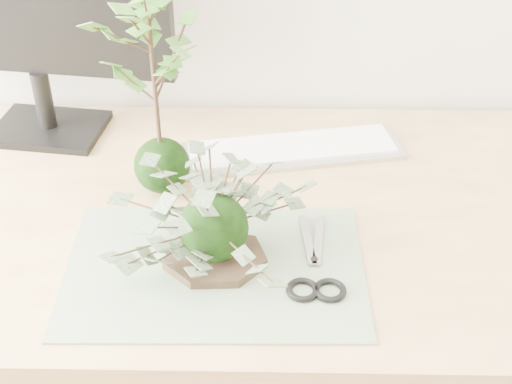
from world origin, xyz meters
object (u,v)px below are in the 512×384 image
at_px(desk, 246,249).
at_px(ivy_kokedama, 213,201).
at_px(maple_kokedama, 150,38).
at_px(keyboard, 292,150).

relative_size(desk, ivy_kokedama, 4.36).
bearing_deg(desk, ivy_kokedama, -106.48).
distance_m(desk, ivy_kokedama, 0.25).
relative_size(desk, maple_kokedama, 3.96).
bearing_deg(maple_kokedama, ivy_kokedama, -62.45).
height_order(desk, ivy_kokedama, ivy_kokedama).
height_order(desk, keyboard, keyboard).
bearing_deg(maple_kokedama, desk, -21.64).
distance_m(desk, keyboard, 0.22).
height_order(desk, maple_kokedama, maple_kokedama).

